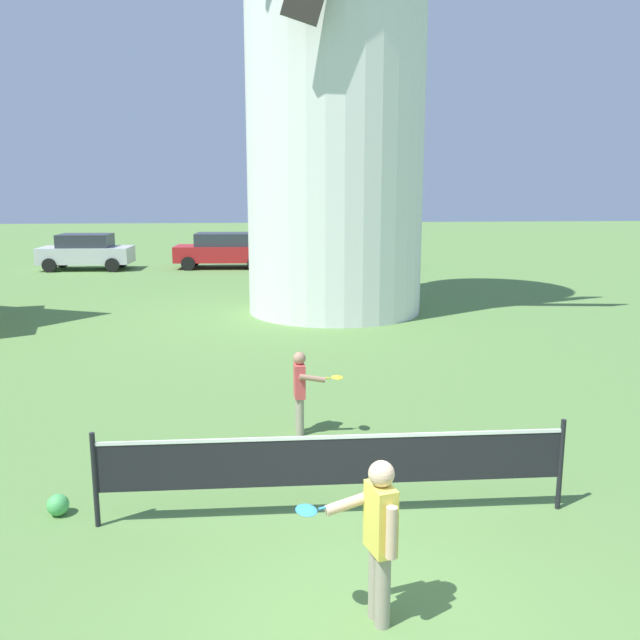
{
  "coord_description": "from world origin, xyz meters",
  "views": [
    {
      "loc": [
        -0.86,
        -5.5,
        3.78
      ],
      "look_at": [
        -0.13,
        3.71,
        1.91
      ],
      "focal_mm": 38.34,
      "sensor_mm": 36.0,
      "label": 1
    }
  ],
  "objects_px": {
    "windmill": "(336,35)",
    "tennis_net": "(334,461)",
    "stray_ball": "(58,505)",
    "parked_car_green": "(358,249)",
    "parked_car_silver": "(86,251)",
    "parked_car_red": "(223,250)",
    "player_far": "(301,388)",
    "player_near": "(378,533)"
  },
  "relations": [
    {
      "from": "windmill",
      "to": "parked_car_silver",
      "type": "xyz_separation_m",
      "value": [
        -9.86,
        10.61,
        -6.94
      ]
    },
    {
      "from": "player_far",
      "to": "stray_ball",
      "type": "bearing_deg",
      "value": -140.88
    },
    {
      "from": "windmill",
      "to": "player_near",
      "type": "xyz_separation_m",
      "value": [
        -1.11,
        -14.66,
        -6.91
      ]
    },
    {
      "from": "player_near",
      "to": "parked_car_red",
      "type": "xyz_separation_m",
      "value": [
        -2.81,
        25.41,
        -0.03
      ]
    },
    {
      "from": "parked_car_green",
      "to": "stray_ball",
      "type": "bearing_deg",
      "value": -105.87
    },
    {
      "from": "tennis_net",
      "to": "parked_car_silver",
      "type": "xyz_separation_m",
      "value": [
        -8.57,
        23.35,
        0.12
      ]
    },
    {
      "from": "stray_ball",
      "to": "parked_car_green",
      "type": "height_order",
      "value": "parked_car_green"
    },
    {
      "from": "windmill",
      "to": "parked_car_red",
      "type": "relative_size",
      "value": 3.57
    },
    {
      "from": "player_near",
      "to": "parked_car_silver",
      "type": "distance_m",
      "value": 26.74
    },
    {
      "from": "player_near",
      "to": "player_far",
      "type": "relative_size",
      "value": 1.16
    },
    {
      "from": "parked_car_silver",
      "to": "parked_car_red",
      "type": "relative_size",
      "value": 0.92
    },
    {
      "from": "stray_ball",
      "to": "parked_car_silver",
      "type": "height_order",
      "value": "parked_car_silver"
    },
    {
      "from": "windmill",
      "to": "player_near",
      "type": "bearing_deg",
      "value": -94.32
    },
    {
      "from": "windmill",
      "to": "parked_car_green",
      "type": "distance_m",
      "value": 13.06
    },
    {
      "from": "parked_car_green",
      "to": "player_near",
      "type": "bearing_deg",
      "value": -97.3
    },
    {
      "from": "windmill",
      "to": "parked_car_red",
      "type": "bearing_deg",
      "value": 110.01
    },
    {
      "from": "player_far",
      "to": "parked_car_green",
      "type": "bearing_deg",
      "value": 80.01
    },
    {
      "from": "windmill",
      "to": "parked_car_red",
      "type": "xyz_separation_m",
      "value": [
        -3.91,
        10.75,
        -6.94
      ]
    },
    {
      "from": "player_near",
      "to": "stray_ball",
      "type": "bearing_deg",
      "value": 146.46
    },
    {
      "from": "tennis_net",
      "to": "player_near",
      "type": "relative_size",
      "value": 3.59
    },
    {
      "from": "parked_car_silver",
      "to": "parked_car_red",
      "type": "height_order",
      "value": "same"
    },
    {
      "from": "tennis_net",
      "to": "windmill",
      "type": "bearing_deg",
      "value": 84.22
    },
    {
      "from": "stray_ball",
      "to": "parked_car_red",
      "type": "bearing_deg",
      "value": 88.65
    },
    {
      "from": "player_far",
      "to": "parked_car_red",
      "type": "height_order",
      "value": "parked_car_red"
    },
    {
      "from": "parked_car_red",
      "to": "parked_car_green",
      "type": "relative_size",
      "value": 0.97
    },
    {
      "from": "tennis_net",
      "to": "stray_ball",
      "type": "distance_m",
      "value": 3.23
    },
    {
      "from": "windmill",
      "to": "parked_car_silver",
      "type": "height_order",
      "value": "windmill"
    },
    {
      "from": "parked_car_silver",
      "to": "parked_car_red",
      "type": "xyz_separation_m",
      "value": [
        5.95,
        0.14,
        0.0
      ]
    },
    {
      "from": "tennis_net",
      "to": "player_far",
      "type": "xyz_separation_m",
      "value": [
        -0.23,
        2.69,
        0.04
      ]
    },
    {
      "from": "windmill",
      "to": "stray_ball",
      "type": "xyz_separation_m",
      "value": [
        -4.46,
        -12.44,
        -7.63
      ]
    },
    {
      "from": "player_near",
      "to": "parked_car_green",
      "type": "distance_m",
      "value": 25.72
    },
    {
      "from": "windmill",
      "to": "player_near",
      "type": "relative_size",
      "value": 10.27
    },
    {
      "from": "stray_ball",
      "to": "player_near",
      "type": "bearing_deg",
      "value": -33.54
    },
    {
      "from": "windmill",
      "to": "tennis_net",
      "type": "xyz_separation_m",
      "value": [
        -1.29,
        -12.74,
        -7.07
      ]
    },
    {
      "from": "windmill",
      "to": "stray_ball",
      "type": "distance_m",
      "value": 15.25
    },
    {
      "from": "player_near",
      "to": "parked_car_green",
      "type": "height_order",
      "value": "parked_car_green"
    },
    {
      "from": "windmill",
      "to": "player_far",
      "type": "xyz_separation_m",
      "value": [
        -1.52,
        -10.05,
        -7.02
      ]
    },
    {
      "from": "tennis_net",
      "to": "player_far",
      "type": "relative_size",
      "value": 4.17
    },
    {
      "from": "player_far",
      "to": "parked_car_green",
      "type": "height_order",
      "value": "parked_car_green"
    },
    {
      "from": "parked_car_silver",
      "to": "parked_car_green",
      "type": "distance_m",
      "value": 12.02
    },
    {
      "from": "player_far",
      "to": "tennis_net",
      "type": "bearing_deg",
      "value": -85.06
    },
    {
      "from": "player_near",
      "to": "stray_ball",
      "type": "relative_size",
      "value": 5.94
    }
  ]
}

